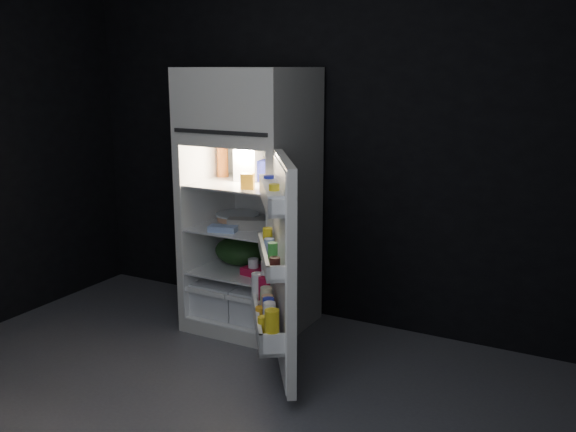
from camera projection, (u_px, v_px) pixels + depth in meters
The scene contains 17 objects.
floor at pixel (188, 427), 3.26m from camera, with size 4.00×3.40×0.00m, color #525257.
wall_back at pixel (330, 131), 4.41m from camera, with size 4.00×0.00×2.70m, color black.
refrigerator at pixel (252, 191), 4.36m from camera, with size 0.76×0.71×1.78m.
fridge_door at pixel (279, 271), 3.57m from camera, with size 0.57×0.70×1.22m.
milk_jug at pixel (248, 163), 4.34m from camera, with size 0.15×0.15×0.24m, color white.
mayo_jar at pixel (262, 170), 4.35m from camera, with size 0.12×0.12×0.14m, color #202AAE.
jam_jar at pixel (281, 174), 4.23m from camera, with size 0.10×0.10×0.13m, color black.
amber_bottle at pixel (223, 161), 4.50m from camera, with size 0.08×0.08×0.22m, color orange.
small_carton at pixel (248, 181), 4.06m from camera, with size 0.08×0.06×0.10m, color orange.
egg_carton at pixel (249, 224), 4.28m from camera, with size 0.29×0.11×0.07m, color gray.
pie at pixel (238, 217), 4.52m from camera, with size 0.28×0.28×0.04m, color tan.
flat_package at pixel (223, 229), 4.21m from camera, with size 0.18×0.09×0.04m, color #87A0D1.
wrapped_pkg at pixel (285, 221), 4.40m from camera, with size 0.13×0.11×0.05m, color beige.
produce_bag at pixel (240, 251), 4.50m from camera, with size 0.37×0.31×0.20m, color #193815.
yogurt_tray at pixel (261, 272), 4.26m from camera, with size 0.26×0.14×0.05m, color #B20F35.
small_can_red at pixel (276, 260), 4.46m from camera, with size 0.07×0.07×0.09m, color #B20F35.
small_can_silver at pixel (288, 260), 4.47m from camera, with size 0.06×0.06×0.09m, color #B6B6BA.
Camera 1 is at (1.83, -2.34, 1.80)m, focal length 40.00 mm.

